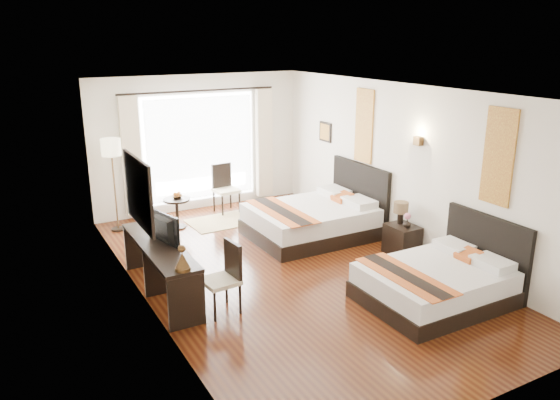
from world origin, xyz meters
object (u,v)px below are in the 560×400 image
vase (407,224)px  fruit_bowl (177,197)px  desk_chair (222,291)px  floor_lamp (111,153)px  side_table (177,213)px  table_lamp (401,209)px  bed_far (315,219)px  console_desk (161,269)px  television (158,228)px  window_chair (226,198)px  nightstand (402,240)px  bed_near (439,281)px

vase → fruit_bowl: vase is taller
desk_chair → floor_lamp: (-0.48, 3.89, 1.19)m
side_table → table_lamp: bearing=-46.0°
bed_far → fruit_bowl: size_ratio=10.77×
desk_chair → side_table: 3.51m
console_desk → desk_chair: size_ratio=2.30×
television → floor_lamp: size_ratio=0.43×
bed_far → window_chair: (-0.86, 2.09, -0.02)m
floor_lamp → fruit_bowl: floor_lamp is taller
table_lamp → fruit_bowl: bearing=133.4°
table_lamp → vase: (-0.04, -0.22, -0.19)m
nightstand → desk_chair: bearing=-173.9°
nightstand → table_lamp: size_ratio=1.37×
table_lamp → side_table: 4.19m
nightstand → floor_lamp: floor_lamp is taller
bed_near → nightstand: (0.67, 1.54, -0.03)m
console_desk → television: bearing=63.8°
table_lamp → television: size_ratio=0.51×
window_chair → vase: bearing=20.3°
floor_lamp → window_chair: 2.54m
television → console_desk: bearing=139.7°
console_desk → television: (0.02, 0.04, 0.60)m
bed_near → vase: (0.66, 1.43, 0.28)m
bed_far → console_desk: (-3.19, -0.94, 0.05)m
television → floor_lamp: floor_lamp is taller
bed_far → table_lamp: bed_far is taller
desk_chair → window_chair: (1.77, 3.93, 0.01)m
nightstand → console_desk: size_ratio=0.24×
television → floor_lamp: 3.00m
bed_far → floor_lamp: floor_lamp is taller
nightstand → console_desk: bearing=172.4°
television → side_table: (1.09, 2.53, -0.68)m
bed_near → table_lamp: bearing=67.0°
fruit_bowl → side_table: bearing=-131.1°
desk_chair → bed_near: bearing=152.1°
floor_lamp → side_table: size_ratio=3.03×
vase → side_table: bearing=131.7°
bed_far → fruit_bowl: (-2.05, 1.66, 0.28)m
vase → television: television is taller
console_desk → fruit_bowl: (1.14, 2.61, 0.23)m
bed_far → fruit_bowl: 2.65m
bed_far → desk_chair: size_ratio=2.32×
console_desk → television: television is taller
desk_chair → bed_far: bearing=-150.0°
table_lamp → side_table: (-2.90, 2.99, -0.48)m
bed_far → vase: bed_far is taller
floor_lamp → side_table: (1.03, -0.43, -1.20)m
bed_far → vase: bearing=-63.9°
bed_far → desk_chair: (-2.63, -1.84, -0.03)m
table_lamp → window_chair: window_chair is taller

